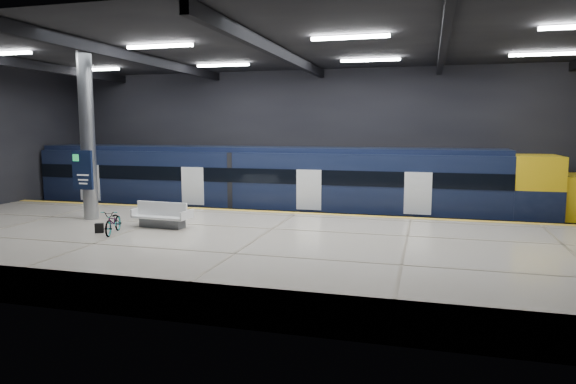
% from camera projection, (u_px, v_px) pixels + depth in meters
% --- Properties ---
extents(ground, '(30.00, 30.00, 0.00)m').
position_uv_depth(ground, '(280.00, 251.00, 20.61)').
color(ground, black).
rests_on(ground, ground).
extents(room_shell, '(30.10, 16.10, 8.05)m').
position_uv_depth(room_shell, '(280.00, 107.00, 19.89)').
color(room_shell, black).
rests_on(room_shell, ground).
extents(platform, '(30.00, 11.00, 1.10)m').
position_uv_depth(platform, '(260.00, 252.00, 18.15)').
color(platform, beige).
rests_on(platform, ground).
extents(safety_strip, '(30.00, 0.40, 0.01)m').
position_uv_depth(safety_strip, '(297.00, 213.00, 23.10)').
color(safety_strip, gold).
rests_on(safety_strip, platform).
extents(rails, '(30.00, 1.52, 0.16)m').
position_uv_depth(rails, '(311.00, 224.00, 25.86)').
color(rails, gray).
rests_on(rails, ground).
extents(train, '(29.40, 2.84, 3.79)m').
position_uv_depth(train, '(292.00, 185.00, 25.86)').
color(train, black).
rests_on(train, ground).
extents(bench, '(2.30, 1.09, 0.99)m').
position_uv_depth(bench, '(162.00, 218.00, 19.74)').
color(bench, '#595B60').
rests_on(bench, platform).
extents(bicycle, '(1.05, 1.78, 0.88)m').
position_uv_depth(bicycle, '(113.00, 222.00, 18.53)').
color(bicycle, '#99999E').
rests_on(bicycle, platform).
extents(pannier_bag, '(0.35, 0.29, 0.35)m').
position_uv_depth(pannier_bag, '(99.00, 228.00, 18.72)').
color(pannier_bag, black).
rests_on(pannier_bag, platform).
extents(info_column, '(0.90, 0.78, 6.90)m').
position_uv_depth(info_column, '(87.00, 139.00, 21.17)').
color(info_column, '#9EA0A5').
rests_on(info_column, platform).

